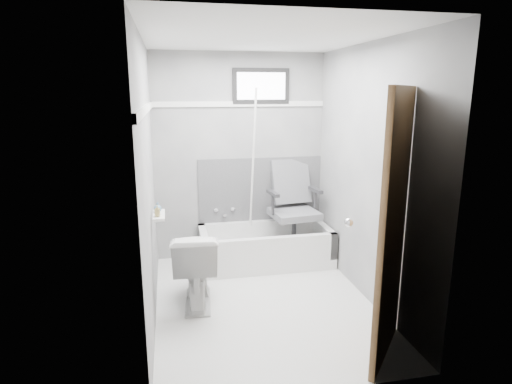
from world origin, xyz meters
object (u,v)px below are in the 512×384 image
object	(u,v)px
toilet	(196,267)
door	(451,241)
bathtub	(265,246)
soap_bottle_b	(158,207)
office_chair	(294,207)
soap_bottle_a	(157,211)

from	to	relation	value
toilet	door	bearing A→B (deg)	143.38
bathtub	toilet	xyz separation A→B (m)	(-0.85, -0.81, 0.15)
door	soap_bottle_b	bearing A→B (deg)	143.82
toilet	soap_bottle_b	bearing A→B (deg)	3.90
toilet	door	distance (m)	2.22
bathtub	office_chair	bearing A→B (deg)	7.43
door	soap_bottle_b	distance (m)	2.38
bathtub	toilet	distance (m)	1.18
office_chair	soap_bottle_a	size ratio (longest dim) A/B	11.06
office_chair	soap_bottle_b	xyz separation A→B (m)	(-1.52, -0.85, 0.31)
soap_bottle_b	office_chair	bearing A→B (deg)	29.19
soap_bottle_a	office_chair	bearing A→B (deg)	33.05
door	soap_bottle_a	world-z (taller)	door
bathtub	door	xyz separation A→B (m)	(0.75, -2.21, 0.79)
toilet	soap_bottle_a	size ratio (longest dim) A/B	7.72
office_chair	toilet	size ratio (longest dim) A/B	1.43
toilet	soap_bottle_a	distance (m)	0.70
bathtub	office_chair	world-z (taller)	office_chair
toilet	door	world-z (taller)	door
toilet	soap_bottle_a	bearing A→B (deg)	27.64
office_chair	soap_bottle_b	size ratio (longest dim) A/B	11.73
toilet	soap_bottle_b	world-z (taller)	soap_bottle_b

